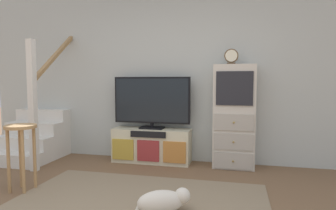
{
  "coord_description": "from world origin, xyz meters",
  "views": [
    {
      "loc": [
        0.96,
        -2.06,
        1.23
      ],
      "look_at": [
        0.07,
        1.69,
        0.92
      ],
      "focal_mm": 31.42,
      "sensor_mm": 36.0,
      "label": 1
    }
  ],
  "objects_px": {
    "television": "(152,101)",
    "side_cabinet": "(234,117)",
    "desk_clock": "(231,57)",
    "media_console": "(152,145)",
    "dog": "(164,201)",
    "bar_stool_near": "(21,142)"
  },
  "relations": [
    {
      "from": "desk_clock",
      "to": "bar_stool_near",
      "type": "distance_m",
      "value": 2.88
    },
    {
      "from": "television",
      "to": "side_cabinet",
      "type": "distance_m",
      "value": 1.24
    },
    {
      "from": "side_cabinet",
      "to": "desk_clock",
      "type": "bearing_deg",
      "value": -163.77
    },
    {
      "from": "bar_stool_near",
      "to": "dog",
      "type": "bearing_deg",
      "value": -6.49
    },
    {
      "from": "media_console",
      "to": "bar_stool_near",
      "type": "bearing_deg",
      "value": -126.39
    },
    {
      "from": "desk_clock",
      "to": "dog",
      "type": "height_order",
      "value": "desk_clock"
    },
    {
      "from": "side_cabinet",
      "to": "desk_clock",
      "type": "relative_size",
      "value": 6.77
    },
    {
      "from": "media_console",
      "to": "bar_stool_near",
      "type": "xyz_separation_m",
      "value": [
        -1.09,
        -1.47,
        0.3
      ]
    },
    {
      "from": "media_console",
      "to": "side_cabinet",
      "type": "distance_m",
      "value": 1.31
    },
    {
      "from": "television",
      "to": "desk_clock",
      "type": "height_order",
      "value": "desk_clock"
    },
    {
      "from": "television",
      "to": "desk_clock",
      "type": "distance_m",
      "value": 1.34
    },
    {
      "from": "television",
      "to": "desk_clock",
      "type": "relative_size",
      "value": 5.42
    },
    {
      "from": "television",
      "to": "bar_stool_near",
      "type": "bearing_deg",
      "value": -125.95
    },
    {
      "from": "dog",
      "to": "desk_clock",
      "type": "bearing_deg",
      "value": 71.26
    },
    {
      "from": "bar_stool_near",
      "to": "side_cabinet",
      "type": "bearing_deg",
      "value": 32.73
    },
    {
      "from": "side_cabinet",
      "to": "bar_stool_near",
      "type": "bearing_deg",
      "value": -147.27
    },
    {
      "from": "media_console",
      "to": "side_cabinet",
      "type": "xyz_separation_m",
      "value": [
        1.22,
        0.01,
        0.48
      ]
    },
    {
      "from": "television",
      "to": "dog",
      "type": "height_order",
      "value": "television"
    },
    {
      "from": "media_console",
      "to": "dog",
      "type": "distance_m",
      "value": 1.78
    },
    {
      "from": "media_console",
      "to": "dog",
      "type": "relative_size",
      "value": 2.33
    },
    {
      "from": "desk_clock",
      "to": "dog",
      "type": "distance_m",
      "value": 2.28
    },
    {
      "from": "media_console",
      "to": "desk_clock",
      "type": "xyz_separation_m",
      "value": [
        1.17,
        -0.0,
        1.32
      ]
    }
  ]
}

